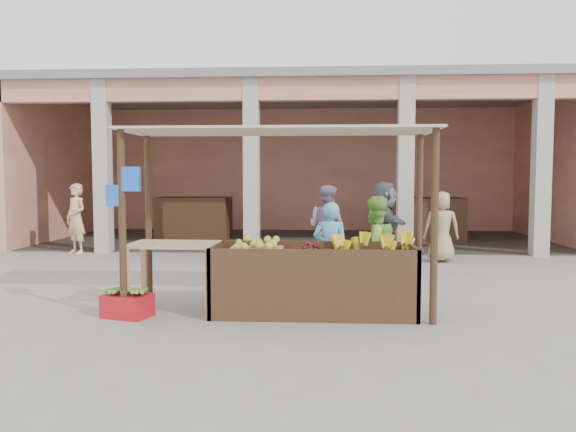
# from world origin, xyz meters

# --- Properties ---
(ground) EXTENTS (60.00, 60.00, 0.00)m
(ground) POSITION_xyz_m (0.00, 0.00, 0.00)
(ground) COLOR gray
(ground) RESTS_ON ground
(market_building) EXTENTS (14.40, 6.40, 4.20)m
(market_building) POSITION_xyz_m (0.05, 8.93, 2.70)
(market_building) COLOR #E49D77
(market_building) RESTS_ON ground
(fruit_stall) EXTENTS (2.60, 0.95, 0.80)m
(fruit_stall) POSITION_xyz_m (0.50, 0.00, 0.40)
(fruit_stall) COLOR #452D1B
(fruit_stall) RESTS_ON ground
(stall_awning) EXTENTS (4.09, 1.35, 2.39)m
(stall_awning) POSITION_xyz_m (-0.01, 0.06, 1.98)
(stall_awning) COLOR #452D1B
(stall_awning) RESTS_ON ground
(banana_heap) EXTENTS (0.97, 0.53, 0.18)m
(banana_heap) POSITION_xyz_m (1.25, 0.03, 0.89)
(banana_heap) COLOR yellow
(banana_heap) RESTS_ON fruit_stall
(melon_tray) EXTENTS (0.68, 0.59, 0.19)m
(melon_tray) POSITION_xyz_m (-0.24, -0.06, 0.89)
(melon_tray) COLOR #A17C53
(melon_tray) RESTS_ON fruit_stall
(berry_heap) EXTENTS (0.42, 0.35, 0.13)m
(berry_heap) POSITION_xyz_m (0.44, 0.02, 0.87)
(berry_heap) COLOR maroon
(berry_heap) RESTS_ON fruit_stall
(side_table) EXTENTS (1.15, 0.78, 0.91)m
(side_table) POSITION_xyz_m (-1.34, 0.02, 0.77)
(side_table) COLOR tan
(side_table) RESTS_ON ground
(papaya_pile) EXTENTS (0.69, 0.39, 0.20)m
(papaya_pile) POSITION_xyz_m (-1.34, 0.02, 1.01)
(papaya_pile) COLOR #4C9430
(papaya_pile) RESTS_ON side_table
(red_crate) EXTENTS (0.65, 0.55, 0.29)m
(red_crate) POSITION_xyz_m (-1.85, -0.32, 0.15)
(red_crate) COLOR red
(red_crate) RESTS_ON ground
(plantain_bundle) EXTENTS (0.42, 0.29, 0.08)m
(plantain_bundle) POSITION_xyz_m (-1.85, -0.32, 0.33)
(plantain_bundle) COLOR #619837
(plantain_bundle) RESTS_ON red_crate
(produce_sacks) EXTENTS (0.76, 0.71, 0.58)m
(produce_sacks) POSITION_xyz_m (2.90, 5.50, 0.29)
(produce_sacks) COLOR maroon
(produce_sacks) RESTS_ON ground
(vendor_blue) EXTENTS (0.64, 0.52, 1.51)m
(vendor_blue) POSITION_xyz_m (0.74, 0.87, 0.76)
(vendor_blue) COLOR #5DC0F1
(vendor_blue) RESTS_ON ground
(vendor_green) EXTENTS (0.88, 0.78, 1.59)m
(vendor_green) POSITION_xyz_m (1.36, 0.80, 0.79)
(vendor_green) COLOR #88CE4B
(vendor_green) RESTS_ON ground
(motorcycle) EXTENTS (1.17, 1.81, 0.89)m
(motorcycle) POSITION_xyz_m (1.35, 2.57, 0.45)
(motorcycle) COLOR #92050D
(motorcycle) RESTS_ON ground
(shopper_c) EXTENTS (0.84, 0.60, 1.64)m
(shopper_c) POSITION_xyz_m (3.11, 4.62, 0.82)
(shopper_c) COLOR tan
(shopper_c) RESTS_ON ground
(shopper_d) EXTENTS (0.84, 1.72, 1.79)m
(shopper_d) POSITION_xyz_m (1.85, 3.97, 0.90)
(shopper_d) COLOR #535560
(shopper_d) RESTS_ON ground
(shopper_e) EXTENTS (0.79, 0.74, 1.69)m
(shopper_e) POSITION_xyz_m (-5.08, 5.45, 0.85)
(shopper_e) COLOR #E9B57E
(shopper_e) RESTS_ON ground
(shopper_f) EXTENTS (0.99, 0.90, 1.77)m
(shopper_f) POSITION_xyz_m (0.70, 3.75, 0.88)
(shopper_f) COLOR gray
(shopper_f) RESTS_ON ground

